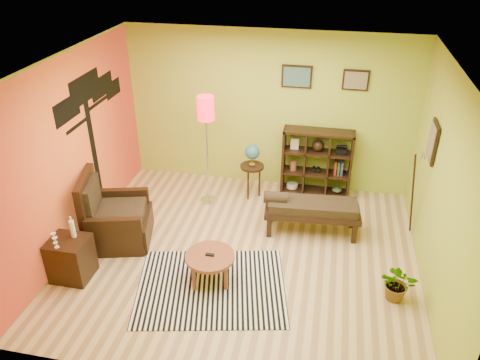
% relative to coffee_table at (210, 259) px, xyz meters
% --- Properties ---
extents(ground, '(5.00, 5.00, 0.00)m').
position_rel_coffee_table_xyz_m(ground, '(0.33, 0.60, -0.35)').
color(ground, tan).
rests_on(ground, ground).
extents(room_shell, '(5.04, 4.54, 2.82)m').
position_rel_coffee_table_xyz_m(room_shell, '(0.24, 0.62, 1.45)').
color(room_shell, '#A9BE39').
rests_on(room_shell, ground).
extents(zebra_rug, '(2.24, 1.91, 0.01)m').
position_rel_coffee_table_xyz_m(zebra_rug, '(0.05, -0.15, -0.35)').
color(zebra_rug, white).
rests_on(zebra_rug, ground).
extents(coffee_table, '(0.67, 0.67, 0.43)m').
position_rel_coffee_table_xyz_m(coffee_table, '(0.00, 0.00, 0.00)').
color(coffee_table, brown).
rests_on(coffee_table, ground).
extents(armchair, '(1.11, 1.10, 1.11)m').
position_rel_coffee_table_xyz_m(armchair, '(-1.65, 0.60, -0.02)').
color(armchair, black).
rests_on(armchair, ground).
extents(side_cabinet, '(0.51, 0.47, 0.92)m').
position_rel_coffee_table_xyz_m(side_cabinet, '(-1.86, -0.32, -0.04)').
color(side_cabinet, black).
rests_on(side_cabinet, ground).
extents(floor_lamp, '(0.29, 0.29, 1.91)m').
position_rel_coffee_table_xyz_m(floor_lamp, '(-0.54, 1.96, 1.20)').
color(floor_lamp, silver).
rests_on(floor_lamp, ground).
extents(globe_table, '(0.41, 0.41, 0.99)m').
position_rel_coffee_table_xyz_m(globe_table, '(0.15, 2.28, 0.40)').
color(globe_table, black).
rests_on(globe_table, ground).
extents(cube_shelf, '(1.20, 0.35, 1.20)m').
position_rel_coffee_table_xyz_m(cube_shelf, '(1.25, 2.63, 0.25)').
color(cube_shelf, black).
rests_on(cube_shelf, ground).
extents(bench, '(1.51, 0.63, 0.68)m').
position_rel_coffee_table_xyz_m(bench, '(1.22, 1.40, 0.08)').
color(bench, black).
rests_on(bench, ground).
extents(potted_plant, '(0.51, 0.55, 0.39)m').
position_rel_coffee_table_xyz_m(potted_plant, '(2.45, 0.12, -0.16)').
color(potted_plant, '#26661E').
rests_on(potted_plant, ground).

